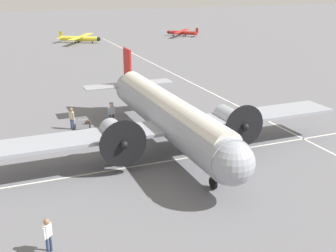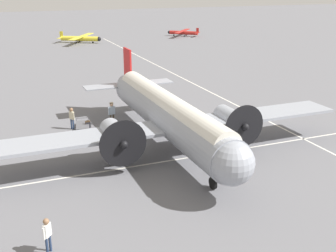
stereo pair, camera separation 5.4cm
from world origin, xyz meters
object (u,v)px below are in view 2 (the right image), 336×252
at_px(crew_foreground, 47,232).
at_px(passenger_boarding, 72,116).
at_px(ramp_agent, 112,111).
at_px(suitcase_upright_spare, 88,125).
at_px(light_aircraft_distant, 81,38).
at_px(light_aircraft_taxiing, 183,32).
at_px(baggage_cart, 83,125).
at_px(suitcase_near_door, 88,124).
at_px(airliner_main, 170,116).

relative_size(crew_foreground, passenger_boarding, 0.95).
relative_size(ramp_agent, suitcase_upright_spare, 3.56).
xyz_separation_m(ramp_agent, light_aircraft_distant, (-6.86, -48.91, -0.32)).
height_order(ramp_agent, light_aircraft_taxiing, ramp_agent).
distance_m(baggage_cart, light_aircraft_taxiing, 59.79).
height_order(baggage_cart, light_aircraft_distant, light_aircraft_distant).
relative_size(suitcase_near_door, suitcase_upright_spare, 1.16).
height_order(airliner_main, passenger_boarding, airliner_main).
distance_m(passenger_boarding, ramp_agent, 3.19).
xyz_separation_m(crew_foreground, baggage_cart, (-4.50, -15.60, -0.74)).
height_order(crew_foreground, baggage_cart, crew_foreground).
height_order(suitcase_near_door, light_aircraft_distant, light_aircraft_distant).
height_order(airliner_main, ramp_agent, airliner_main).
relative_size(crew_foreground, ramp_agent, 0.89).
xyz_separation_m(light_aircraft_distant, light_aircraft_taxiing, (-21.94, -2.12, -0.07)).
bearing_deg(suitcase_upright_spare, crew_foreground, 72.47).
bearing_deg(ramp_agent, passenger_boarding, -17.80).
height_order(crew_foreground, light_aircraft_distant, light_aircraft_distant).
distance_m(crew_foreground, passenger_boarding, 16.13).
height_order(airliner_main, suitcase_near_door, airliner_main).
distance_m(airliner_main, baggage_cart, 8.56).
height_order(ramp_agent, suitcase_near_door, ramp_agent).
xyz_separation_m(airliner_main, passenger_boarding, (5.50, -6.88, -1.42)).
bearing_deg(light_aircraft_distant, ramp_agent, -66.93).
distance_m(airliner_main, ramp_agent, 7.27).
height_order(crew_foreground, light_aircraft_taxiing, light_aircraft_taxiing).
xyz_separation_m(suitcase_upright_spare, light_aircraft_taxiing, (-30.78, -51.03, 0.54)).
relative_size(ramp_agent, light_aircraft_distant, 0.19).
xyz_separation_m(passenger_boarding, suitcase_upright_spare, (-1.20, 0.12, -0.82)).
relative_size(airliner_main, suitcase_near_door, 39.96).
relative_size(airliner_main, crew_foreground, 14.64).
distance_m(crew_foreground, light_aircraft_taxiing, 75.56).
distance_m(airliner_main, crew_foreground, 12.84).
relative_size(airliner_main, passenger_boarding, 13.93).
bearing_deg(crew_foreground, suitcase_near_door, 24.16).
xyz_separation_m(airliner_main, baggage_cart, (4.72, -6.78, -2.21)).
bearing_deg(light_aircraft_distant, suitcase_upright_spare, -69.20).
height_order(light_aircraft_distant, light_aircraft_taxiing, light_aircraft_distant).
bearing_deg(baggage_cart, ramp_agent, 100.78).
bearing_deg(crew_foreground, passenger_boarding, 28.33).
xyz_separation_m(passenger_boarding, ramp_agent, (-3.18, 0.12, 0.10)).
distance_m(passenger_boarding, suitcase_upright_spare, 1.46).
height_order(passenger_boarding, baggage_cart, passenger_boarding).
relative_size(crew_foreground, suitcase_near_door, 2.73).
height_order(suitcase_near_door, light_aircraft_taxiing, light_aircraft_taxiing).
bearing_deg(ramp_agent, crew_foreground, 50.48).
bearing_deg(baggage_cart, airliner_main, 46.22).
height_order(baggage_cart, light_aircraft_taxiing, light_aircraft_taxiing).
distance_m(suitcase_upright_spare, baggage_cart, 0.42).
relative_size(passenger_boarding, baggage_cart, 0.77).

